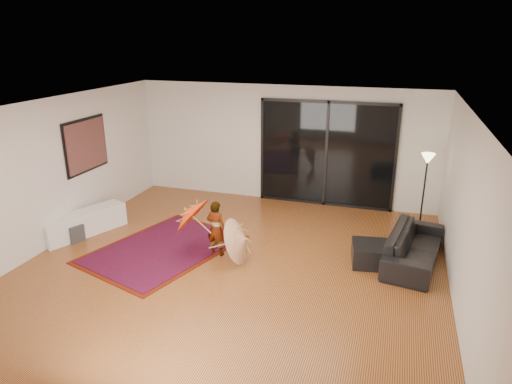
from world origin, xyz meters
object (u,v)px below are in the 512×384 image
at_px(sofa, 414,247).
at_px(child, 216,228).
at_px(ottoman, 371,254).
at_px(media_console, 84,223).

xyz_separation_m(sofa, child, (-3.37, -0.76, 0.22)).
distance_m(ottoman, child, 2.73).
height_order(media_console, child, child).
relative_size(sofa, ottoman, 3.10).
bearing_deg(ottoman, media_console, -175.49).
relative_size(sofa, child, 1.95).
bearing_deg(sofa, media_console, 106.14).
relative_size(ottoman, child, 0.63).
bearing_deg(ottoman, child, -170.10).
distance_m(sofa, ottoman, 0.76).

